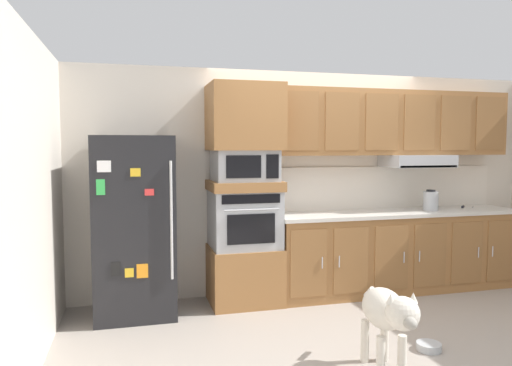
# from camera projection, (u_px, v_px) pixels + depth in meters

# --- Properties ---
(ground_plane) EXTENTS (9.60, 9.60, 0.00)m
(ground_plane) POSITION_uv_depth(u_px,v_px,m) (355.00, 319.00, 4.60)
(ground_plane) COLOR #9E9389
(back_kitchen_wall) EXTENTS (6.20, 0.12, 2.50)m
(back_kitchen_wall) POSITION_uv_depth(u_px,v_px,m) (313.00, 182.00, 5.58)
(back_kitchen_wall) COLOR beige
(back_kitchen_wall) RESTS_ON ground
(side_panel_left) EXTENTS (0.12, 7.10, 2.50)m
(side_panel_left) POSITION_uv_depth(u_px,v_px,m) (36.00, 198.00, 3.80)
(side_panel_left) COLOR beige
(side_panel_left) RESTS_ON ground
(refrigerator) EXTENTS (0.76, 0.73, 1.76)m
(refrigerator) POSITION_uv_depth(u_px,v_px,m) (134.00, 226.00, 4.67)
(refrigerator) COLOR black
(refrigerator) RESTS_ON ground
(oven_base_cabinet) EXTENTS (0.74, 0.62, 0.60)m
(oven_base_cabinet) POSITION_uv_depth(u_px,v_px,m) (245.00, 275.00, 5.07)
(oven_base_cabinet) COLOR #996638
(oven_base_cabinet) RESTS_ON ground
(built_in_oven) EXTENTS (0.70, 0.62, 0.60)m
(built_in_oven) POSITION_uv_depth(u_px,v_px,m) (244.00, 219.00, 5.02)
(built_in_oven) COLOR #A8AAAF
(built_in_oven) RESTS_ON oven_base_cabinet
(appliance_mid_shelf) EXTENTS (0.74, 0.62, 0.10)m
(appliance_mid_shelf) POSITION_uv_depth(u_px,v_px,m) (244.00, 186.00, 5.00)
(appliance_mid_shelf) COLOR #996638
(appliance_mid_shelf) RESTS_ON built_in_oven
(microwave) EXTENTS (0.64, 0.54, 0.32)m
(microwave) POSITION_uv_depth(u_px,v_px,m) (244.00, 166.00, 4.98)
(microwave) COLOR #A8AAAF
(microwave) RESTS_ON appliance_mid_shelf
(appliance_upper_cabinet) EXTENTS (0.74, 0.62, 0.68)m
(appliance_upper_cabinet) POSITION_uv_depth(u_px,v_px,m) (244.00, 117.00, 4.94)
(appliance_upper_cabinet) COLOR #996638
(appliance_upper_cabinet) RESTS_ON microwave
(lower_cabinet_run) EXTENTS (2.86, 0.63, 0.88)m
(lower_cabinet_run) POSITION_uv_depth(u_px,v_px,m) (396.00, 252.00, 5.51)
(lower_cabinet_run) COLOR #996638
(lower_cabinet_run) RESTS_ON ground
(countertop_slab) EXTENTS (2.90, 0.64, 0.04)m
(countertop_slab) POSITION_uv_depth(u_px,v_px,m) (397.00, 213.00, 5.48)
(countertop_slab) COLOR beige
(countertop_slab) RESTS_ON lower_cabinet_run
(backsplash_panel) EXTENTS (2.90, 0.02, 0.50)m
(backsplash_panel) POSITION_uv_depth(u_px,v_px,m) (384.00, 187.00, 5.74)
(backsplash_panel) COLOR silver
(backsplash_panel) RESTS_ON countertop_slab
(upper_cabinet_with_hood) EXTENTS (2.86, 0.48, 0.88)m
(upper_cabinet_with_hood) POSITION_uv_depth(u_px,v_px,m) (395.00, 126.00, 5.53)
(upper_cabinet_with_hood) COLOR #996638
(upper_cabinet_with_hood) RESTS_ON backsplash_panel
(screwdriver) EXTENTS (0.17, 0.17, 0.03)m
(screwdriver) POSITION_uv_depth(u_px,v_px,m) (464.00, 207.00, 5.76)
(screwdriver) COLOR black
(screwdriver) RESTS_ON countertop_slab
(electric_kettle) EXTENTS (0.17, 0.17, 0.24)m
(electric_kettle) POSITION_uv_depth(u_px,v_px,m) (431.00, 201.00, 5.53)
(electric_kettle) COLOR #A8AAAF
(electric_kettle) RESTS_ON countertop_slab
(dog) EXTENTS (0.35, 0.89, 0.69)m
(dog) POSITION_uv_depth(u_px,v_px,m) (388.00, 313.00, 3.42)
(dog) COLOR beige
(dog) RESTS_ON ground
(dog_food_bowl) EXTENTS (0.20, 0.20, 0.06)m
(dog_food_bowl) POSITION_uv_depth(u_px,v_px,m) (429.00, 346.00, 3.89)
(dog_food_bowl) COLOR #B2B7BC
(dog_food_bowl) RESTS_ON ground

